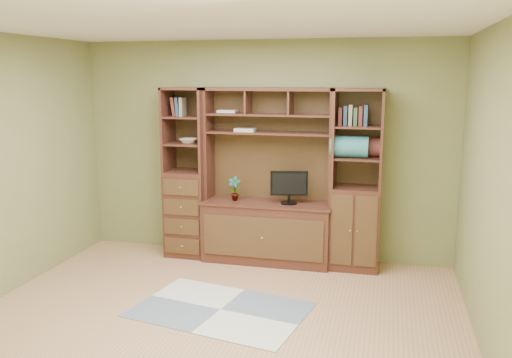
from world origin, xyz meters
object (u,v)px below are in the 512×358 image
(center_hutch, at_px, (267,177))
(monitor, at_px, (289,181))
(left_tower, at_px, (188,173))
(right_tower, at_px, (357,180))

(center_hutch, height_order, monitor, center_hutch)
(center_hutch, relative_size, left_tower, 1.00)
(right_tower, bearing_deg, center_hutch, -177.77)
(right_tower, xyz_separation_m, monitor, (-0.76, -0.07, -0.03))
(center_hutch, relative_size, monitor, 3.90)
(center_hutch, xyz_separation_m, monitor, (0.27, -0.03, -0.03))
(center_hutch, xyz_separation_m, left_tower, (-1.00, 0.04, 0.00))
(right_tower, bearing_deg, monitor, -174.35)
(monitor, bearing_deg, center_hutch, 161.19)
(left_tower, relative_size, right_tower, 1.00)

